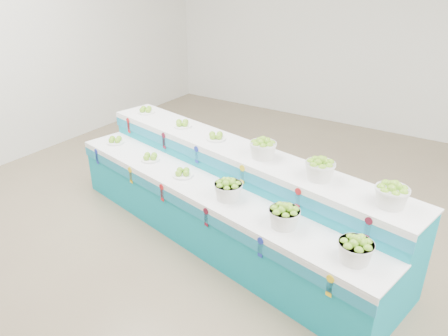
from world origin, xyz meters
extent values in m
plane|color=#705E49|center=(0.00, 0.00, 0.00)|extent=(10.00, 10.00, 0.00)
plane|color=silver|center=(0.00, 5.00, 2.00)|extent=(10.00, 0.00, 10.00)
cylinder|color=white|center=(-2.80, 0.54, 0.77)|extent=(0.28, 0.28, 0.10)
cylinder|color=white|center=(-2.03, 0.38, 0.77)|extent=(0.28, 0.28, 0.10)
cylinder|color=white|center=(-1.42, 0.25, 0.77)|extent=(0.28, 0.28, 0.10)
cylinder|color=white|center=(-2.69, 1.06, 1.07)|extent=(0.28, 0.28, 0.10)
cylinder|color=white|center=(-1.92, 0.90, 1.07)|extent=(0.28, 0.28, 0.10)
cylinder|color=white|center=(-1.32, 0.78, 1.07)|extent=(0.28, 0.28, 0.10)
camera|label=1|loc=(1.39, -3.18, 2.95)|focal=34.55mm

